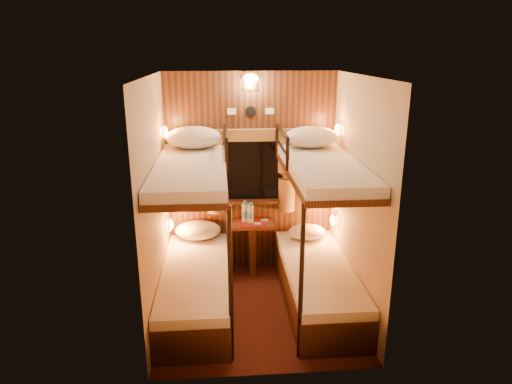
{
  "coord_description": "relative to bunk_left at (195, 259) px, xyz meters",
  "views": [
    {
      "loc": [
        -0.36,
        -4.25,
        2.63
      ],
      "look_at": [
        -0.01,
        0.15,
        1.25
      ],
      "focal_mm": 32.0,
      "sensor_mm": 36.0,
      "label": 1
    }
  ],
  "objects": [
    {
      "name": "window",
      "position": [
        0.65,
        0.94,
        0.62
      ],
      "size": [
        1.0,
        0.12,
        0.79
      ],
      "color": "black",
      "rests_on": "back_panel"
    },
    {
      "name": "pillow_upper_left",
      "position": [
        -0.0,
        0.67,
        1.15
      ],
      "size": [
        0.61,
        0.44,
        0.24
      ],
      "primitive_type": "ellipsoid",
      "color": "white",
      "rests_on": "bunk_left"
    },
    {
      "name": "bottle_left",
      "position": [
        0.57,
        0.81,
        0.2
      ],
      "size": [
        0.08,
        0.08,
        0.26
      ],
      "rotation": [
        0.0,
        0.0,
        -0.42
      ],
      "color": "#99BFE5",
      "rests_on": "table"
    },
    {
      "name": "wall_right",
      "position": [
        1.65,
        -0.07,
        0.64
      ],
      "size": [
        0.0,
        2.4,
        2.4
      ],
      "primitive_type": "plane",
      "rotation": [
        1.57,
        0.0,
        -1.57
      ],
      "color": "#C6B293",
      "rests_on": "floor"
    },
    {
      "name": "wall_front",
      "position": [
        0.65,
        -1.12,
        0.64
      ],
      "size": [
        2.4,
        0.0,
        2.4
      ],
      "primitive_type": "plane",
      "rotation": [
        -1.57,
        0.0,
        0.0
      ],
      "color": "#C6B293",
      "rests_on": "floor"
    },
    {
      "name": "bottle_right",
      "position": [
        0.63,
        0.77,
        0.2
      ],
      "size": [
        0.07,
        0.07,
        0.25
      ],
      "rotation": [
        0.0,
        0.0,
        0.34
      ],
      "color": "#99BFE5",
      "rests_on": "table"
    },
    {
      "name": "bunk_left",
      "position": [
        0.0,
        0.0,
        0.0
      ],
      "size": [
        0.72,
        1.9,
        1.82
      ],
      "color": "black",
      "rests_on": "floor"
    },
    {
      "name": "back_panel",
      "position": [
        0.65,
        0.97,
        0.64
      ],
      "size": [
        2.0,
        0.03,
        2.4
      ],
      "primitive_type": "cube",
      "color": "black",
      "rests_on": "floor"
    },
    {
      "name": "sachet_b",
      "position": [
        0.8,
        0.83,
        0.09
      ],
      "size": [
        0.1,
        0.08,
        0.01
      ],
      "primitive_type": "cube",
      "rotation": [
        0.0,
        0.0,
        0.33
      ],
      "color": "silver",
      "rests_on": "table"
    },
    {
      "name": "table",
      "position": [
        0.65,
        0.78,
        -0.14
      ],
      "size": [
        0.5,
        0.34,
        0.66
      ],
      "color": "#592614",
      "rests_on": "floor"
    },
    {
      "name": "wall_left",
      "position": [
        -0.35,
        -0.07,
        0.64
      ],
      "size": [
        0.0,
        2.4,
        2.4
      ],
      "primitive_type": "plane",
      "rotation": [
        1.57,
        0.0,
        1.57
      ],
      "color": "#C6B293",
      "rests_on": "floor"
    },
    {
      "name": "curtains",
      "position": [
        0.65,
        0.9,
        0.71
      ],
      "size": [
        1.1,
        0.22,
        1.0
      ],
      "color": "olive",
      "rests_on": "back_panel"
    },
    {
      "name": "pillow_lower_left",
      "position": [
        -0.0,
        0.79,
        0.01
      ],
      "size": [
        0.54,
        0.39,
        0.21
      ],
      "primitive_type": "ellipsoid",
      "color": "white",
      "rests_on": "bunk_left"
    },
    {
      "name": "ceiling",
      "position": [
        0.65,
        -0.07,
        1.84
      ],
      "size": [
        2.1,
        2.1,
        0.0
      ],
      "primitive_type": "plane",
      "rotation": [
        3.14,
        0.0,
        0.0
      ],
      "color": "silver",
      "rests_on": "wall_back"
    },
    {
      "name": "floor",
      "position": [
        0.65,
        -0.07,
        -0.56
      ],
      "size": [
        2.1,
        2.1,
        0.0
      ],
      "primitive_type": "plane",
      "color": "#34110E",
      "rests_on": "ground"
    },
    {
      "name": "back_fixtures",
      "position": [
        0.65,
        0.93,
        1.69
      ],
      "size": [
        0.54,
        0.09,
        0.48
      ],
      "color": "black",
      "rests_on": "back_panel"
    },
    {
      "name": "sachet_a",
      "position": [
        0.71,
        0.72,
        0.09
      ],
      "size": [
        0.1,
        0.08,
        0.01
      ],
      "primitive_type": "cube",
      "rotation": [
        0.0,
        0.0,
        -0.29
      ],
      "color": "silver",
      "rests_on": "table"
    },
    {
      "name": "bunk_right",
      "position": [
        1.3,
        0.0,
        0.0
      ],
      "size": [
        0.72,
        1.9,
        1.82
      ],
      "color": "black",
      "rests_on": "floor"
    },
    {
      "name": "pillow_upper_right",
      "position": [
        1.3,
        0.62,
        1.15
      ],
      "size": [
        0.6,
        0.43,
        0.23
      ],
      "primitive_type": "ellipsoid",
      "color": "white",
      "rests_on": "bunk_right"
    },
    {
      "name": "pillow_lower_right",
      "position": [
        1.3,
        0.68,
        -0.02
      ],
      "size": [
        0.44,
        0.32,
        0.17
      ],
      "primitive_type": "ellipsoid",
      "color": "white",
      "rests_on": "bunk_right"
    },
    {
      "name": "reading_lamps",
      "position": [
        0.65,
        0.63,
        0.68
      ],
      "size": [
        2.0,
        0.2,
        1.25
      ],
      "color": "orange",
      "rests_on": "wall_left"
    },
    {
      "name": "wall_back",
      "position": [
        0.65,
        0.98,
        0.64
      ],
      "size": [
        2.4,
        0.0,
        2.4
      ],
      "primitive_type": "plane",
      "rotation": [
        1.57,
        0.0,
        0.0
      ],
      "color": "#C6B293",
      "rests_on": "floor"
    }
  ]
}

